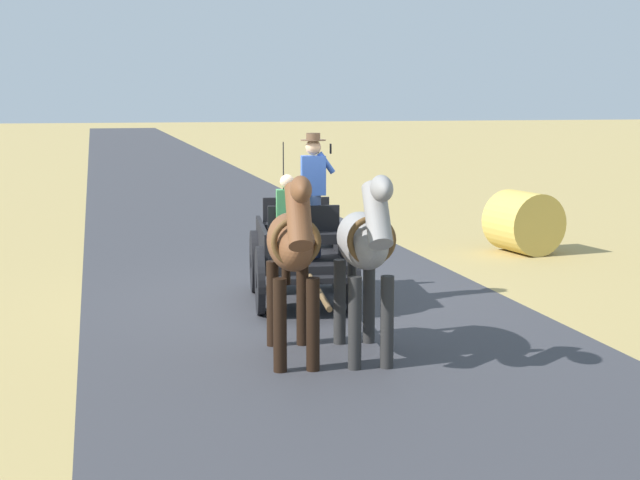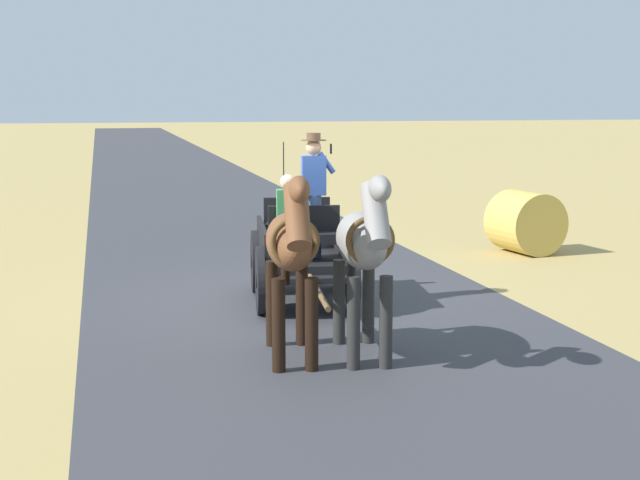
# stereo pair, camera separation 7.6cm
# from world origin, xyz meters

# --- Properties ---
(ground_plane) EXTENTS (200.00, 200.00, 0.00)m
(ground_plane) POSITION_xyz_m (0.00, 0.00, 0.00)
(ground_plane) COLOR tan
(road_surface) EXTENTS (6.27, 160.00, 0.01)m
(road_surface) POSITION_xyz_m (0.00, 0.00, 0.00)
(road_surface) COLOR #38383D
(road_surface) RESTS_ON ground
(horse_drawn_carriage) EXTENTS (1.68, 4.52, 2.50)m
(horse_drawn_carriage) POSITION_xyz_m (-0.04, 0.16, 0.82)
(horse_drawn_carriage) COLOR black
(horse_drawn_carriage) RESTS_ON ground
(horse_near_side) EXTENTS (0.72, 2.14, 2.21)m
(horse_near_side) POSITION_xyz_m (-0.09, 3.22, 1.32)
(horse_near_side) COLOR gray
(horse_near_side) RESTS_ON ground
(horse_off_side) EXTENTS (0.74, 2.14, 2.21)m
(horse_off_side) POSITION_xyz_m (0.73, 3.12, 1.32)
(horse_off_side) COLOR brown
(horse_off_side) RESTS_ON ground
(hay_bale) EXTENTS (1.36, 1.27, 1.20)m
(hay_bale) POSITION_xyz_m (-5.18, -3.11, 0.60)
(hay_bale) COLOR gold
(hay_bale) RESTS_ON ground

